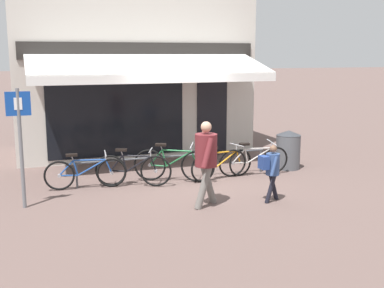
# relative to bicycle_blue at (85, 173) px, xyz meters

# --- Properties ---
(ground_plane) EXTENTS (160.00, 160.00, 0.00)m
(ground_plane) POSITION_rel_bicycle_blue_xyz_m (2.33, -0.14, -0.35)
(ground_plane) COLOR brown
(shop_front) EXTENTS (6.63, 4.83, 5.46)m
(shop_front) POSITION_rel_bicycle_blue_xyz_m (1.90, 3.93, 2.37)
(shop_front) COLOR beige
(shop_front) RESTS_ON ground_plane
(bike_rack_rail) EXTENTS (4.52, 0.04, 0.57)m
(bike_rack_rail) POSITION_rel_bicycle_blue_xyz_m (2.04, 0.11, 0.14)
(bike_rack_rail) COLOR #47494F
(bike_rack_rail) RESTS_ON ground_plane
(bicycle_blue) EXTENTS (1.74, 0.52, 0.79)m
(bicycle_blue) POSITION_rel_bicycle_blue_xyz_m (0.00, 0.00, 0.00)
(bicycle_blue) COLOR black
(bicycle_blue) RESTS_ON ground_plane
(bicycle_black) EXTENTS (1.58, 0.74, 0.83)m
(bicycle_black) POSITION_rel_bicycle_blue_xyz_m (1.01, -0.13, 0.02)
(bicycle_black) COLOR black
(bicycle_black) RESTS_ON ground_plane
(bicycle_green) EXTENTS (1.68, 0.93, 0.89)m
(bicycle_green) POSITION_rel_bicycle_blue_xyz_m (1.94, -0.07, 0.04)
(bicycle_green) COLOR black
(bicycle_green) RESTS_ON ground_plane
(bicycle_orange) EXTENTS (1.67, 0.55, 0.78)m
(bicycle_orange) POSITION_rel_bicycle_blue_xyz_m (3.08, -0.21, -0.00)
(bicycle_orange) COLOR black
(bicycle_orange) RESTS_ON ground_plane
(bicycle_silver) EXTENTS (1.77, 0.52, 0.83)m
(bicycle_silver) POSITION_rel_bicycle_blue_xyz_m (3.92, -0.17, 0.01)
(bicycle_silver) COLOR black
(bicycle_silver) RESTS_ON ground_plane
(pedestrian_adult) EXTENTS (0.57, 0.73, 1.64)m
(pedestrian_adult) POSITION_rel_bicycle_blue_xyz_m (2.00, -1.95, 0.63)
(pedestrian_adult) COLOR slate
(pedestrian_adult) RESTS_ON ground_plane
(pedestrian_child) EXTENTS (0.47, 0.44, 1.13)m
(pedestrian_child) POSITION_rel_bicycle_blue_xyz_m (3.30, -2.13, 0.34)
(pedestrian_child) COLOR black
(pedestrian_child) RESTS_ON ground_plane
(litter_bin) EXTENTS (0.62, 0.62, 0.98)m
(litter_bin) POSITION_rel_bicycle_blue_xyz_m (5.05, 0.18, 0.14)
(litter_bin) COLOR #515459
(litter_bin) RESTS_ON ground_plane
(parking_sign) EXTENTS (0.44, 0.07, 2.25)m
(parking_sign) POSITION_rel_bicycle_blue_xyz_m (-1.26, -0.92, 1.03)
(parking_sign) COLOR slate
(parking_sign) RESTS_ON ground_plane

